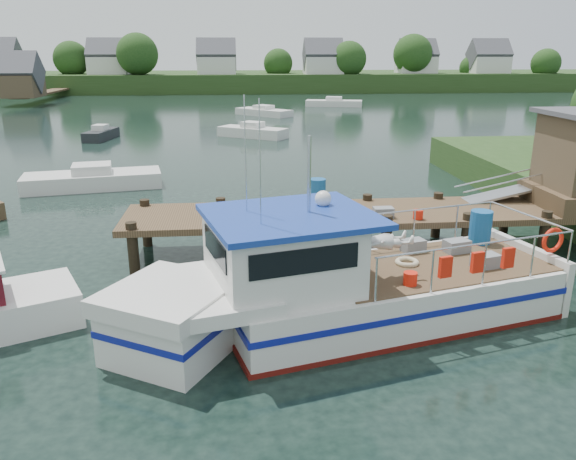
{
  "coord_description": "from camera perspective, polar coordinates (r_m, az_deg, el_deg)",
  "views": [
    {
      "loc": [
        -2.47,
        -16.99,
        6.24
      ],
      "look_at": [
        -1.0,
        -1.5,
        1.3
      ],
      "focal_mm": 35.0,
      "sensor_mm": 36.0,
      "label": 1
    }
  ],
  "objects": [
    {
      "name": "ground_plane",
      "position": [
        18.26,
        2.68,
        -2.38
      ],
      "size": [
        160.0,
        160.0,
        0.0
      ],
      "primitive_type": "plane",
      "color": "black"
    },
    {
      "name": "far_shore",
      "position": [
        99.47,
        -4.12,
        15.2
      ],
      "size": [
        140.0,
        42.55,
        9.22
      ],
      "color": "#29441C",
      "rests_on": "ground"
    },
    {
      "name": "dock",
      "position": [
        19.63,
        22.01,
        4.58
      ],
      "size": [
        16.6,
        3.0,
        4.78
      ],
      "color": "#503B26",
      "rests_on": "ground"
    },
    {
      "name": "lobster_boat",
      "position": [
        13.25,
        5.09,
        -5.82
      ],
      "size": [
        11.26,
        5.59,
        5.43
      ],
      "rotation": [
        0.0,
        0.0,
        0.26
      ],
      "color": "silver",
      "rests_on": "ground"
    },
    {
      "name": "moored_far",
      "position": [
        69.37,
        4.68,
        12.76
      ],
      "size": [
        7.03,
        3.77,
        1.14
      ],
      "rotation": [
        0.0,
        0.0,
        0.03
      ],
      "color": "silver",
      "rests_on": "ground"
    },
    {
      "name": "moored_a",
      "position": [
        28.55,
        -19.21,
        4.9
      ],
      "size": [
        6.6,
        3.26,
        1.16
      ],
      "rotation": [
        0.0,
        0.0,
        -0.17
      ],
      "color": "silver",
      "rests_on": "ground"
    },
    {
      "name": "moored_b",
      "position": [
        43.67,
        -3.61,
        9.96
      ],
      "size": [
        5.45,
        4.47,
        1.18
      ],
      "rotation": [
        0.0,
        0.0,
        0.02
      ],
      "color": "silver",
      "rests_on": "ground"
    },
    {
      "name": "moored_c",
      "position": [
        36.25,
        20.85,
        7.23
      ],
      "size": [
        7.35,
        3.21,
        1.12
      ],
      "rotation": [
        0.0,
        0.0,
        -0.29
      ],
      "color": "silver",
      "rests_on": "ground"
    },
    {
      "name": "moored_d",
      "position": [
        58.97,
        -2.48,
        11.92
      ],
      "size": [
        5.89,
        5.88,
        1.06
      ],
      "rotation": [
        0.0,
        0.0,
        0.26
      ],
      "color": "silver",
      "rests_on": "ground"
    },
    {
      "name": "moored_e",
      "position": [
        44.8,
        -18.47,
        9.25
      ],
      "size": [
        2.05,
        4.12,
        1.09
      ],
      "rotation": [
        0.0,
        0.0,
        -0.01
      ],
      "color": "black",
      "rests_on": "ground"
    }
  ]
}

